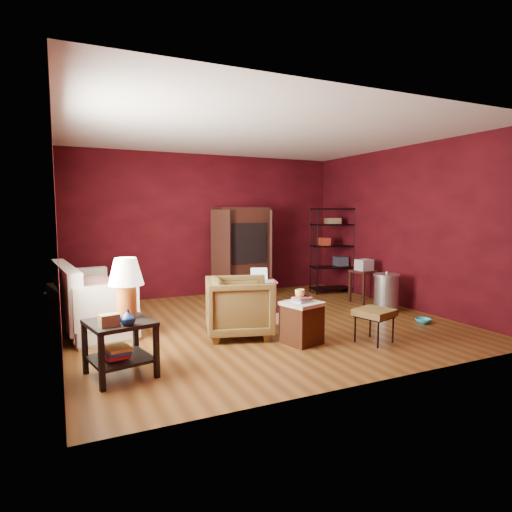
# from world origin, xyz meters

# --- Properties ---
(room) EXTENTS (5.54, 5.04, 2.84)m
(room) POSITION_xyz_m (-0.04, -0.01, 1.40)
(room) COLOR brown
(room) RESTS_ON ground
(sofa) EXTENTS (0.99, 2.13, 0.80)m
(sofa) POSITION_xyz_m (-2.40, 0.80, 0.40)
(sofa) COLOR beige
(sofa) RESTS_ON ground
(armchair) EXTENTS (1.00, 1.04, 0.88)m
(armchair) POSITION_xyz_m (-0.56, -0.46, 0.44)
(armchair) COLOR black
(armchair) RESTS_ON ground
(pet_bowl_steel) EXTENTS (0.23, 0.07, 0.23)m
(pet_bowl_steel) POSITION_xyz_m (2.05, -0.26, 0.11)
(pet_bowl_steel) COLOR #B7B8BE
(pet_bowl_steel) RESTS_ON ground
(pet_bowl_turquoise) EXTENTS (0.24, 0.15, 0.23)m
(pet_bowl_turquoise) POSITION_xyz_m (2.21, -1.04, 0.11)
(pet_bowl_turquoise) COLOR #2ABAC5
(pet_bowl_turquoise) RESTS_ON ground
(vase) EXTENTS (0.20, 0.20, 0.15)m
(vase) POSITION_xyz_m (-2.16, -1.48, 0.65)
(vase) COLOR #0D1D44
(vase) RESTS_ON side_table
(mug) EXTENTS (0.13, 0.11, 0.13)m
(mug) POSITION_xyz_m (0.01, -1.10, 0.66)
(mug) COLOR #FCE97B
(mug) RESTS_ON hamper
(side_table) EXTENTS (0.72, 0.72, 1.20)m
(side_table) POSITION_xyz_m (-2.17, -1.20, 0.72)
(side_table) COLOR black
(side_table) RESTS_ON ground
(sofa_cushions) EXTENTS (1.03, 2.12, 0.86)m
(sofa_cushions) POSITION_xyz_m (-2.39, 0.77, 0.42)
(sofa_cushions) COLOR beige
(sofa_cushions) RESTS_ON sofa
(hamper) EXTENTS (0.54, 0.54, 0.62)m
(hamper) POSITION_xyz_m (0.03, -1.11, 0.28)
(hamper) COLOR #482210
(hamper) RESTS_ON ground
(footstool) EXTENTS (0.53, 0.53, 0.43)m
(footstool) POSITION_xyz_m (0.89, -1.48, 0.38)
(footstool) COLOR black
(footstool) RESTS_ON ground
(rug_round) EXTENTS (1.57, 1.57, 0.01)m
(rug_round) POSITION_xyz_m (0.16, 0.44, 0.01)
(rug_round) COLOR beige
(rug_round) RESTS_ON ground
(rug_oriental) EXTENTS (1.40, 1.03, 0.01)m
(rug_oriental) POSITION_xyz_m (0.70, 0.83, 0.02)
(rug_oriental) COLOR #55161B
(rug_oriental) RESTS_ON ground
(laptop_desk) EXTENTS (0.64, 0.54, 0.69)m
(laptop_desk) POSITION_xyz_m (0.43, 0.95, 0.42)
(laptop_desk) COLOR #E86A7E
(laptop_desk) RESTS_ON ground
(tv_armoire) EXTENTS (1.38, 0.78, 1.76)m
(tv_armoire) POSITION_xyz_m (0.57, 2.10, 0.92)
(tv_armoire) COLOR #34150E
(tv_armoire) RESTS_ON ground
(wire_shelving) EXTENTS (0.90, 0.50, 1.75)m
(wire_shelving) POSITION_xyz_m (2.39, 1.58, 0.96)
(wire_shelving) COLOR black
(wire_shelving) RESTS_ON ground
(small_stand) EXTENTS (0.45, 0.45, 0.80)m
(small_stand) POSITION_xyz_m (2.33, 0.51, 0.60)
(small_stand) COLOR #34150E
(small_stand) RESTS_ON ground
(trash_can) EXTENTS (0.53, 0.53, 0.68)m
(trash_can) POSITION_xyz_m (2.24, -0.20, 0.32)
(trash_can) COLOR #B7BDBF
(trash_can) RESTS_ON ground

